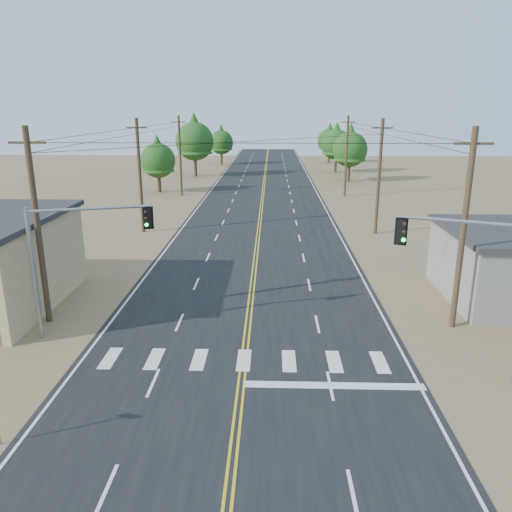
{
  "coord_description": "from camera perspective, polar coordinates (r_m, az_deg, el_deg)",
  "views": [
    {
      "loc": [
        1.17,
        -11.89,
        10.73
      ],
      "look_at": [
        0.39,
        12.59,
        3.5
      ],
      "focal_mm": 35.0,
      "sensor_mm": 36.0,
      "label": 1
    }
  ],
  "objects": [
    {
      "name": "utility_pole_left_mid",
      "position": [
        45.76,
        -13.13,
        8.98
      ],
      "size": [
        1.8,
        0.3,
        10.0
      ],
      "color": "#4C3826",
      "rests_on": "ground"
    },
    {
      "name": "utility_pole_left_far",
      "position": [
        65.19,
        -8.67,
        11.32
      ],
      "size": [
        1.8,
        0.3,
        10.0
      ],
      "color": "#4C3826",
      "rests_on": "ground"
    },
    {
      "name": "signal_mast_right",
      "position": [
        21.46,
        24.95,
        -1.94
      ],
      "size": [
        4.91,
        2.07,
        6.73
      ],
      "rotation": [
        0.0,
        0.0,
        -0.37
      ],
      "color": "gray",
      "rests_on": "ground"
    },
    {
      "name": "utility_pole_right_mid",
      "position": [
        45.22,
        13.88,
        8.84
      ],
      "size": [
        1.8,
        0.3,
        10.0
      ],
      "color": "#4C3826",
      "rests_on": "ground"
    },
    {
      "name": "utility_pole_right_near",
      "position": [
        26.26,
        22.62,
        2.82
      ],
      "size": [
        1.8,
        0.3,
        10.0
      ],
      "color": "#4C3826",
      "rests_on": "ground"
    },
    {
      "name": "utility_pole_left_near",
      "position": [
        27.18,
        -23.69,
        3.13
      ],
      "size": [
        1.8,
        0.3,
        10.0
      ],
      "color": "#4C3826",
      "rests_on": "ground"
    },
    {
      "name": "tree_left_near",
      "position": [
        68.35,
        -11.16,
        11.04
      ],
      "size": [
        4.57,
        4.57,
        7.62
      ],
      "color": "#3F2D1E",
      "rests_on": "ground"
    },
    {
      "name": "utility_pole_right_far",
      "position": [
        64.81,
        10.29,
        11.22
      ],
      "size": [
        1.8,
        0.3,
        10.0
      ],
      "color": "#4C3826",
      "rests_on": "ground"
    },
    {
      "name": "tree_left_mid",
      "position": [
        83.95,
        -7.05,
        13.32
      ],
      "size": [
        6.2,
        6.2,
        10.34
      ],
      "color": "#3F2D1E",
      "rests_on": "ground"
    },
    {
      "name": "road",
      "position": [
        43.26,
        0.22,
        2.09
      ],
      "size": [
        15.0,
        200.0,
        0.02
      ],
      "primitive_type": "cube",
      "color": "black",
      "rests_on": "ground"
    },
    {
      "name": "tree_right_mid",
      "position": [
        89.88,
        9.18,
        12.8
      ],
      "size": [
        5.24,
        5.24,
        8.73
      ],
      "color": "#3F2D1E",
      "rests_on": "ground"
    },
    {
      "name": "tree_right_far",
      "position": [
        106.45,
        8.4,
        13.18
      ],
      "size": [
        4.9,
        4.9,
        8.16
      ],
      "color": "#3F2D1E",
      "rests_on": "ground"
    },
    {
      "name": "tree_left_far",
      "position": [
        102.18,
        -4.0,
        13.1
      ],
      "size": [
        4.76,
        4.76,
        7.93
      ],
      "color": "#3F2D1E",
      "rests_on": "ground"
    },
    {
      "name": "tree_right_near",
      "position": [
        78.75,
        10.71,
        12.27
      ],
      "size": [
        5.28,
        5.28,
        8.8
      ],
      "color": "#3F2D1E",
      "rests_on": "ground"
    },
    {
      "name": "signal_mast_left",
      "position": [
        25.12,
        -20.57,
        0.76
      ],
      "size": [
        5.56,
        1.8,
        6.44
      ],
      "rotation": [
        0.0,
        0.0,
        0.29
      ],
      "color": "gray",
      "rests_on": "ground"
    },
    {
      "name": "ground",
      "position": [
        16.06,
        -3.13,
        -25.51
      ],
      "size": [
        220.0,
        220.0,
        0.0
      ],
      "primitive_type": "plane",
      "color": "#8E674C",
      "rests_on": "ground"
    }
  ]
}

